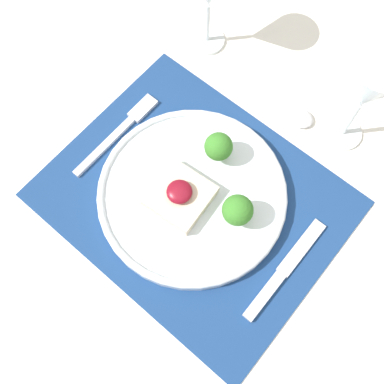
{
  "coord_description": "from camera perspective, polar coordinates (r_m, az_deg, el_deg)",
  "views": [
    {
      "loc": [
        0.15,
        -0.19,
        1.4
      ],
      "look_at": [
        -0.01,
        -0.0,
        0.76
      ],
      "focal_mm": 42.0,
      "sensor_mm": 36.0,
      "label": 1
    }
  ],
  "objects": [
    {
      "name": "knife",
      "position": [
        0.68,
        11.1,
        -10.36
      ],
      "size": [
        0.02,
        0.19,
        0.01
      ],
      "rotation": [
        0.0,
        0.0,
        -0.0
      ],
      "color": "silver",
      "rests_on": "placemat"
    },
    {
      "name": "dinner_plate",
      "position": [
        0.69,
        0.21,
        -0.14
      ],
      "size": [
        0.29,
        0.29,
        0.07
      ],
      "color": "silver",
      "rests_on": "placemat"
    },
    {
      "name": "wine_glass_near",
      "position": [
        0.69,
        21.73,
        12.07
      ],
      "size": [
        0.09,
        0.09,
        0.18
      ],
      "color": "white",
      "rests_on": "dining_table"
    },
    {
      "name": "dining_table",
      "position": [
        0.79,
        0.29,
        -3.06
      ],
      "size": [
        1.17,
        1.2,
        0.74
      ],
      "color": "white",
      "rests_on": "ground_plane"
    },
    {
      "name": "fork",
      "position": [
        0.76,
        -8.93,
        7.87
      ],
      "size": [
        0.02,
        0.19,
        0.01
      ],
      "rotation": [
        0.0,
        0.0,
        -0.01
      ],
      "color": "silver",
      "rests_on": "placemat"
    },
    {
      "name": "placemat",
      "position": [
        0.71,
        0.33,
        -0.86
      ],
      "size": [
        0.44,
        0.35,
        0.0
      ],
      "primitive_type": "cube",
      "color": "navy",
      "rests_on": "dining_table"
    },
    {
      "name": "ground_plane",
      "position": [
        1.42,
        0.16,
        -11.15
      ],
      "size": [
        8.0,
        8.0,
        0.0
      ],
      "primitive_type": "plane",
      "color": "#4C4742"
    },
    {
      "name": "spoon",
      "position": [
        0.79,
        12.11,
        10.2
      ],
      "size": [
        0.17,
        0.04,
        0.01
      ],
      "rotation": [
        0.0,
        0.0,
        -0.07
      ],
      "color": "silver",
      "rests_on": "dining_table"
    }
  ]
}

